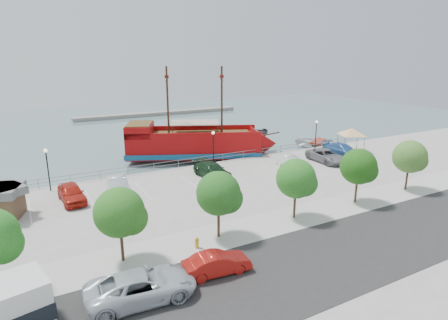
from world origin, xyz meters
TOP-DOWN VIEW (x-y plane):
  - ground at (0.00, 0.00)m, footprint 160.00×160.00m
  - land_slab at (0.00, -21.00)m, footprint 100.00×58.00m
  - street at (0.00, -16.00)m, footprint 100.00×8.00m
  - sidewalk at (0.00, -10.00)m, footprint 100.00×4.00m
  - seawall_railing at (0.00, 7.80)m, footprint 50.00×0.06m
  - far_shore at (10.00, 55.00)m, footprint 40.00×3.00m
  - pirate_ship at (2.00, 13.03)m, footprint 20.94×13.42m
  - patrol_boat at (8.85, 13.14)m, footprint 7.97×3.67m
  - speedboat at (20.27, 10.54)m, footprint 7.91×8.46m
  - dock_west at (-13.45, 9.20)m, footprint 7.55×3.85m
  - dock_mid at (6.90, 9.20)m, footprint 7.87×3.51m
  - dock_east at (16.41, 9.20)m, footprint 7.06×3.28m
  - shed at (-22.04, 1.34)m, footprint 4.21×4.21m
  - canopy_tent at (20.31, 4.05)m, footprint 5.69×5.69m
  - street_van at (-15.08, -14.52)m, footprint 6.15×3.16m
  - street_sedan at (-10.32, -14.21)m, footprint 4.30×1.84m
  - fire_hydrant at (-10.11, -10.80)m, footprint 0.29×0.29m
  - lamp_post_left at (-18.00, 6.50)m, footprint 0.36×0.36m
  - lamp_post_mid at (0.00, 6.50)m, footprint 0.36×0.36m
  - lamp_post_right at (16.00, 6.50)m, footprint 0.36×0.36m
  - tree_b at (-14.85, -10.07)m, footprint 3.30×3.20m
  - tree_c at (-7.85, -10.07)m, footprint 3.30×3.20m
  - tree_d at (-0.85, -10.07)m, footprint 3.30×3.20m
  - tree_e at (6.15, -10.07)m, footprint 3.30×3.20m
  - tree_f at (13.15, -10.07)m, footprint 3.30×3.20m
  - parked_car_a at (-16.50, 2.47)m, footprint 2.27×4.95m
  - parked_car_b at (-12.40, 2.24)m, footprint 2.19×5.21m
  - parked_car_d at (-2.10, 2.67)m, footprint 2.84×5.76m
  - parked_car_f at (7.97, 1.76)m, footprint 1.86×4.35m
  - parked_car_g at (13.23, 1.43)m, footprint 2.87×5.79m
  - parked_car_h at (17.12, 2.48)m, footprint 3.01×5.95m

SIDE VIEW (x-z plane):
  - ground at x=0.00m, z-range -1.00..-1.00m
  - dock_east at x=16.41m, z-range -1.00..-0.61m
  - dock_west at x=-13.45m, z-range -1.00..-0.59m
  - dock_mid at x=6.90m, z-range -1.00..-0.57m
  - land_slab at x=0.00m, z-range -1.20..0.00m
  - far_shore at x=10.00m, z-range -1.00..-0.20m
  - speedboat at x=20.27m, z-range -1.00..0.43m
  - street at x=0.00m, z-range -0.01..0.03m
  - sidewalk at x=0.00m, z-range -0.01..0.04m
  - fire_hydrant at x=-10.11m, z-range 0.04..0.87m
  - patrol_boat at x=8.85m, z-range -1.00..1.99m
  - seawall_railing at x=0.00m, z-range 0.03..1.03m
  - street_sedan at x=-10.32m, z-range 0.00..1.38m
  - parked_car_f at x=7.97m, z-range 0.00..1.39m
  - parked_car_g at x=13.23m, z-range 0.00..1.58m
  - parked_car_d at x=-2.10m, z-range 0.00..1.61m
  - parked_car_a at x=-16.50m, z-range 0.00..1.65m
  - parked_car_h at x=17.12m, z-range 0.00..1.65m
  - street_van at x=-15.08m, z-range 0.00..1.66m
  - parked_car_b at x=-12.40m, z-range 0.00..1.67m
  - pirate_ship at x=2.00m, z-range -5.36..7.75m
  - shed at x=-22.04m, z-range 0.09..2.81m
  - lamp_post_left at x=-18.00m, z-range 0.80..5.08m
  - lamp_post_mid at x=0.00m, z-range 0.80..5.08m
  - lamp_post_right at x=16.00m, z-range 0.80..5.08m
  - canopy_tent at x=20.31m, z-range 1.36..5.05m
  - tree_b at x=-14.85m, z-range 0.80..5.80m
  - tree_c at x=-7.85m, z-range 0.80..5.80m
  - tree_d at x=-0.85m, z-range 0.80..5.80m
  - tree_e at x=6.15m, z-range 0.80..5.80m
  - tree_f at x=13.15m, z-range 0.80..5.80m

